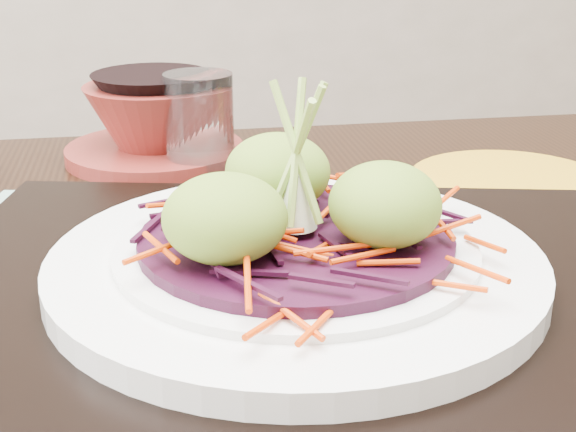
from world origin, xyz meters
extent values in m
cube|color=black|center=(-0.03, -0.04, 0.74)|extent=(1.27, 0.89, 0.04)
cube|color=gray|center=(0.01, -0.07, 0.76)|extent=(0.61, 0.53, 0.00)
cube|color=black|center=(0.01, -0.07, 0.78)|extent=(0.52, 0.45, 0.02)
cylinder|color=white|center=(0.01, -0.07, 0.79)|extent=(0.29, 0.29, 0.02)
cylinder|color=white|center=(0.01, -0.07, 0.80)|extent=(0.21, 0.21, 0.01)
cylinder|color=black|center=(0.01, -0.07, 0.81)|extent=(0.18, 0.18, 0.01)
ellipsoid|color=olive|center=(-0.04, -0.09, 0.84)|extent=(0.07, 0.07, 0.05)
ellipsoid|color=olive|center=(0.05, -0.09, 0.84)|extent=(0.07, 0.07, 0.05)
ellipsoid|color=olive|center=(0.01, -0.02, 0.84)|extent=(0.07, 0.07, 0.05)
cylinder|color=white|center=(-0.01, 0.23, 0.81)|extent=(0.07, 0.07, 0.09)
cylinder|color=maroon|center=(-0.05, 0.28, 0.77)|extent=(0.19, 0.19, 0.01)
cylinder|color=#C08A15|center=(0.24, 0.11, 0.77)|extent=(0.23, 0.23, 0.01)
camera|label=1|loc=(-0.10, -0.48, 0.99)|focal=50.00mm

